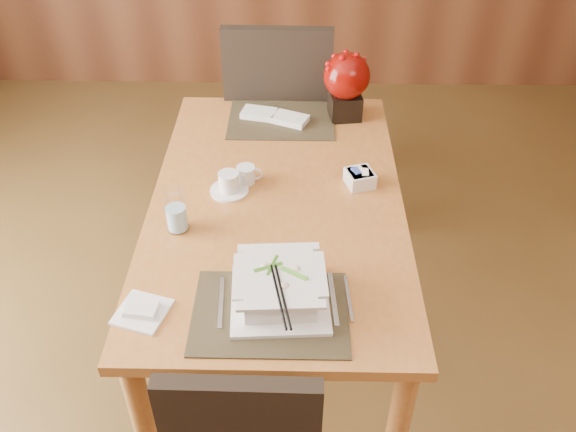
{
  "coord_description": "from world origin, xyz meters",
  "views": [
    {
      "loc": [
        0.07,
        -1.14,
        2.07
      ],
      "look_at": [
        0.04,
        0.35,
        0.87
      ],
      "focal_mm": 38.0,
      "sensor_mm": 36.0,
      "label": 1
    }
  ],
  "objects_px": {
    "creamer_jug": "(246,174)",
    "bread_plate": "(142,312)",
    "soup_setting": "(280,288)",
    "water_glass": "(176,209)",
    "coffee_cup": "(229,184)",
    "berry_decor": "(346,82)",
    "dining_table": "(277,219)",
    "sugar_caddy": "(360,178)",
    "far_chair": "(279,112)"
  },
  "relations": [
    {
      "from": "water_glass",
      "to": "far_chair",
      "type": "bearing_deg",
      "value": 73.8
    },
    {
      "from": "coffee_cup",
      "to": "creamer_jug",
      "type": "xyz_separation_m",
      "value": [
        0.06,
        0.06,
        -0.0
      ]
    },
    {
      "from": "dining_table",
      "to": "sugar_caddy",
      "type": "distance_m",
      "value": 0.34
    },
    {
      "from": "dining_table",
      "to": "soup_setting",
      "type": "relative_size",
      "value": 4.99
    },
    {
      "from": "soup_setting",
      "to": "creamer_jug",
      "type": "xyz_separation_m",
      "value": [
        -0.14,
        0.6,
        -0.02
      ]
    },
    {
      "from": "water_glass",
      "to": "berry_decor",
      "type": "height_order",
      "value": "berry_decor"
    },
    {
      "from": "far_chair",
      "to": "soup_setting",
      "type": "bearing_deg",
      "value": 93.03
    },
    {
      "from": "sugar_caddy",
      "to": "creamer_jug",
      "type": "bearing_deg",
      "value": 178.56
    },
    {
      "from": "sugar_caddy",
      "to": "berry_decor",
      "type": "xyz_separation_m",
      "value": [
        -0.03,
        0.5,
        0.13
      ]
    },
    {
      "from": "bread_plate",
      "to": "far_chair",
      "type": "xyz_separation_m",
      "value": [
        0.35,
        1.43,
        -0.14
      ]
    },
    {
      "from": "berry_decor",
      "to": "far_chair",
      "type": "distance_m",
      "value": 0.51
    },
    {
      "from": "coffee_cup",
      "to": "bread_plate",
      "type": "bearing_deg",
      "value": -108.28
    },
    {
      "from": "sugar_caddy",
      "to": "coffee_cup",
      "type": "bearing_deg",
      "value": -173.71
    },
    {
      "from": "water_glass",
      "to": "sugar_caddy",
      "type": "bearing_deg",
      "value": 23.14
    },
    {
      "from": "coffee_cup",
      "to": "bread_plate",
      "type": "distance_m",
      "value": 0.63
    },
    {
      "from": "sugar_caddy",
      "to": "dining_table",
      "type": "bearing_deg",
      "value": -163.56
    },
    {
      "from": "creamer_jug",
      "to": "sugar_caddy",
      "type": "bearing_deg",
      "value": 0.31
    },
    {
      "from": "creamer_jug",
      "to": "berry_decor",
      "type": "xyz_separation_m",
      "value": [
        0.39,
        0.49,
        0.13
      ]
    },
    {
      "from": "soup_setting",
      "to": "coffee_cup",
      "type": "xyz_separation_m",
      "value": [
        -0.2,
        0.54,
        -0.02
      ]
    },
    {
      "from": "water_glass",
      "to": "bread_plate",
      "type": "relative_size",
      "value": 1.22
    },
    {
      "from": "dining_table",
      "to": "bread_plate",
      "type": "height_order",
      "value": "bread_plate"
    },
    {
      "from": "dining_table",
      "to": "berry_decor",
      "type": "height_order",
      "value": "berry_decor"
    },
    {
      "from": "sugar_caddy",
      "to": "soup_setting",
      "type": "bearing_deg",
      "value": -114.87
    },
    {
      "from": "sugar_caddy",
      "to": "far_chair",
      "type": "bearing_deg",
      "value": 112.22
    },
    {
      "from": "coffee_cup",
      "to": "far_chair",
      "type": "relative_size",
      "value": 0.13
    },
    {
      "from": "creamer_jug",
      "to": "bread_plate",
      "type": "xyz_separation_m",
      "value": [
        -0.25,
        -0.66,
        -0.03
      ]
    },
    {
      "from": "water_glass",
      "to": "bread_plate",
      "type": "distance_m",
      "value": 0.39
    },
    {
      "from": "dining_table",
      "to": "bread_plate",
      "type": "bearing_deg",
      "value": -123.63
    },
    {
      "from": "berry_decor",
      "to": "far_chair",
      "type": "height_order",
      "value": "far_chair"
    },
    {
      "from": "dining_table",
      "to": "creamer_jug",
      "type": "bearing_deg",
      "value": 139.62
    },
    {
      "from": "dining_table",
      "to": "berry_decor",
      "type": "relative_size",
      "value": 5.23
    },
    {
      "from": "berry_decor",
      "to": "water_glass",
      "type": "bearing_deg",
      "value": -127.79
    },
    {
      "from": "far_chair",
      "to": "coffee_cup",
      "type": "bearing_deg",
      "value": 80.68
    },
    {
      "from": "dining_table",
      "to": "coffee_cup",
      "type": "height_order",
      "value": "coffee_cup"
    },
    {
      "from": "dining_table",
      "to": "soup_setting",
      "type": "xyz_separation_m",
      "value": [
        0.03,
        -0.5,
        0.15
      ]
    },
    {
      "from": "soup_setting",
      "to": "water_glass",
      "type": "height_order",
      "value": "water_glass"
    },
    {
      "from": "coffee_cup",
      "to": "berry_decor",
      "type": "height_order",
      "value": "berry_decor"
    },
    {
      "from": "soup_setting",
      "to": "far_chair",
      "type": "bearing_deg",
      "value": 88.35
    },
    {
      "from": "far_chair",
      "to": "sugar_caddy",
      "type": "bearing_deg",
      "value": 113.36
    },
    {
      "from": "soup_setting",
      "to": "coffee_cup",
      "type": "relative_size",
      "value": 2.15
    },
    {
      "from": "water_glass",
      "to": "coffee_cup",
      "type": "bearing_deg",
      "value": 54.92
    },
    {
      "from": "far_chair",
      "to": "bread_plate",
      "type": "bearing_deg",
      "value": 77.37
    },
    {
      "from": "coffee_cup",
      "to": "water_glass",
      "type": "distance_m",
      "value": 0.27
    },
    {
      "from": "soup_setting",
      "to": "creamer_jug",
      "type": "height_order",
      "value": "soup_setting"
    },
    {
      "from": "dining_table",
      "to": "soup_setting",
      "type": "bearing_deg",
      "value": -87.02
    },
    {
      "from": "coffee_cup",
      "to": "sugar_caddy",
      "type": "height_order",
      "value": "coffee_cup"
    },
    {
      "from": "coffee_cup",
      "to": "sugar_caddy",
      "type": "distance_m",
      "value": 0.48
    },
    {
      "from": "coffee_cup",
      "to": "berry_decor",
      "type": "xyz_separation_m",
      "value": [
        0.45,
        0.55,
        0.13
      ]
    },
    {
      "from": "creamer_jug",
      "to": "berry_decor",
      "type": "distance_m",
      "value": 0.64
    },
    {
      "from": "water_glass",
      "to": "far_chair",
      "type": "relative_size",
      "value": 0.16
    }
  ]
}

